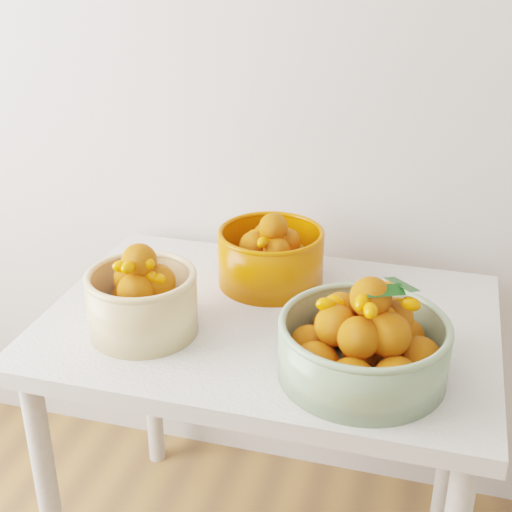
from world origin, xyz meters
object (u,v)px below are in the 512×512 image
object	(u,v)px
bowl_green	(364,343)
bowl_orange	(271,255)
table	(269,353)
bowl_cream	(142,299)

from	to	relation	value
bowl_green	bowl_orange	size ratio (longest dim) A/B	1.42
table	bowl_orange	world-z (taller)	bowl_orange
table	bowl_green	distance (m)	0.33
bowl_cream	bowl_orange	distance (m)	0.36
bowl_green	bowl_orange	world-z (taller)	bowl_green
table	bowl_orange	distance (m)	0.24
table	bowl_green	world-z (taller)	bowl_green
bowl_cream	bowl_orange	size ratio (longest dim) A/B	0.99
bowl_cream	bowl_green	xyz separation A→B (m)	(0.48, -0.04, -0.01)
bowl_cream	bowl_green	distance (m)	0.48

